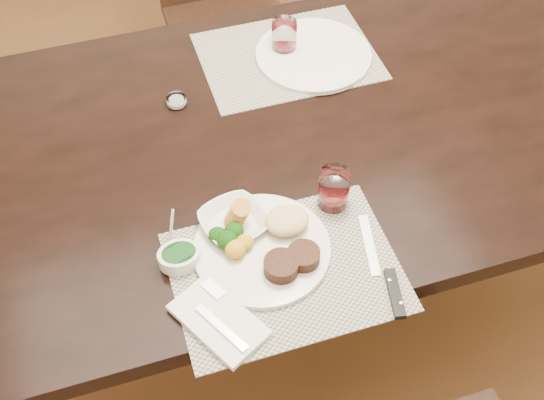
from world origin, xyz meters
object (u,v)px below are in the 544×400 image
object	(u,v)px
steak_knife	(388,281)
far_plate	(313,55)
cracker_bowl	(234,222)
dinner_plate	(268,246)
wine_glass_near	(334,190)

from	to	relation	value
steak_knife	far_plate	bearing A→B (deg)	94.42
steak_knife	cracker_bowl	distance (m)	0.35
dinner_plate	wine_glass_near	xyz separation A→B (m)	(0.17, 0.08, 0.03)
wine_glass_near	far_plate	size ratio (longest dim) A/B	0.30
steak_knife	dinner_plate	bearing A→B (deg)	156.25
dinner_plate	cracker_bowl	distance (m)	0.10
steak_knife	cracker_bowl	xyz separation A→B (m)	(-0.26, 0.23, 0.01)
steak_knife	far_plate	distance (m)	0.72
steak_knife	cracker_bowl	world-z (taller)	cracker_bowl
steak_knife	wine_glass_near	size ratio (longest dim) A/B	2.79
steak_knife	far_plate	world-z (taller)	same
far_plate	wine_glass_near	bearing A→B (deg)	-105.01
dinner_plate	steak_knife	size ratio (longest dim) A/B	1.10
cracker_bowl	far_plate	distance (m)	0.60
steak_knife	far_plate	xyz separation A→B (m)	(0.10, 0.71, 0.00)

